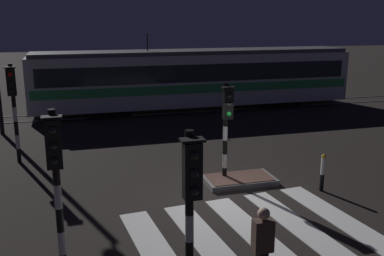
{
  "coord_description": "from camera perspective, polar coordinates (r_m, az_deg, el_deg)",
  "views": [
    {
      "loc": [
        -4.0,
        -10.71,
        4.9
      ],
      "look_at": [
        -0.15,
        2.84,
        1.4
      ],
      "focal_mm": 41.44,
      "sensor_mm": 36.0,
      "label": 1
    }
  ],
  "objects": [
    {
      "name": "traffic_island",
      "position": [
        13.74,
        6.1,
        -6.64
      ],
      "size": [
        2.14,
        1.18,
        0.18
      ],
      "color": "slate",
      "rests_on": "ground"
    },
    {
      "name": "pedestrian_waiting_at_kerb",
      "position": [
        8.26,
        9.02,
        -15.39
      ],
      "size": [
        0.36,
        0.24,
        1.71
      ],
      "color": "black",
      "rests_on": "ground"
    },
    {
      "name": "rail_far",
      "position": [
        24.58,
        -6.2,
        2.41
      ],
      "size": [
        80.0,
        0.12,
        0.03
      ],
      "primitive_type": "cube",
      "color": "#59595E",
      "rests_on": "ground"
    },
    {
      "name": "traffic_light_kerb_mid_left",
      "position": [
        7.01,
        -0.14,
        -9.24
      ],
      "size": [
        0.36,
        0.42,
        3.25
      ],
      "color": "black",
      "rests_on": "ground"
    },
    {
      "name": "traffic_light_corner_far_left",
      "position": [
        16.08,
        -22.04,
        3.51
      ],
      "size": [
        0.36,
        0.42,
        3.44
      ],
      "color": "black",
      "rests_on": "ground"
    },
    {
      "name": "bollard_island_edge",
      "position": [
        13.42,
        16.44,
        -5.52
      ],
      "size": [
        0.12,
        0.12,
        1.11
      ],
      "color": "black",
      "rests_on": "ground"
    },
    {
      "name": "traffic_light_corner_near_left",
      "position": [
        8.46,
        -17.12,
        -5.33
      ],
      "size": [
        0.36,
        0.42,
        3.33
      ],
      "color": "black",
      "rests_on": "ground"
    },
    {
      "name": "traffic_light_median_centre",
      "position": [
        13.18,
        4.48,
        1.27
      ],
      "size": [
        0.36,
        0.42,
        3.06
      ],
      "color": "black",
      "rests_on": "ground"
    },
    {
      "name": "rail_near",
      "position": [
        23.2,
        -5.59,
        1.73
      ],
      "size": [
        80.0,
        0.12,
        0.03
      ],
      "primitive_type": "cube",
      "color": "#59595E",
      "rests_on": "ground"
    },
    {
      "name": "tram",
      "position": [
        24.21,
        0.44,
        6.48
      ],
      "size": [
        17.48,
        2.58,
        4.15
      ],
      "color": "silver",
      "rests_on": "ground"
    },
    {
      "name": "crosswalk_zebra",
      "position": [
        10.57,
        8.58,
        -13.78
      ],
      "size": [
        5.87,
        5.14,
        0.02
      ],
      "color": "silver",
      "rests_on": "ground"
    },
    {
      "name": "ground_plane",
      "position": [
        12.44,
        4.29,
        -9.29
      ],
      "size": [
        120.0,
        120.0,
        0.0
      ],
      "primitive_type": "plane",
      "color": "black"
    }
  ]
}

